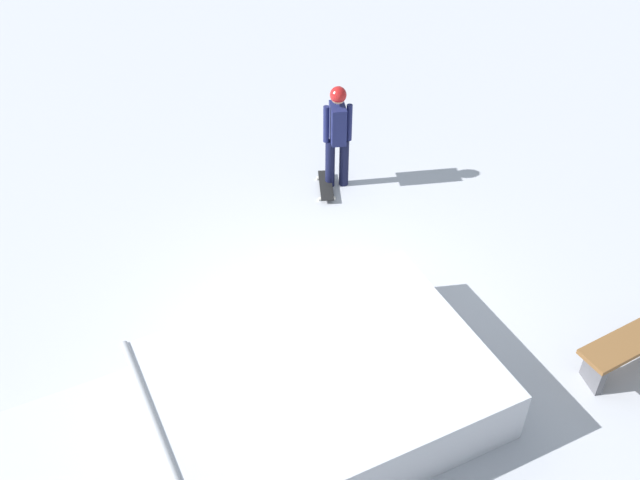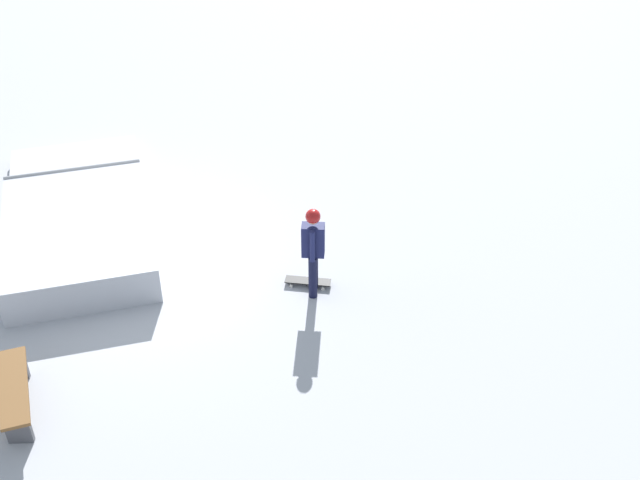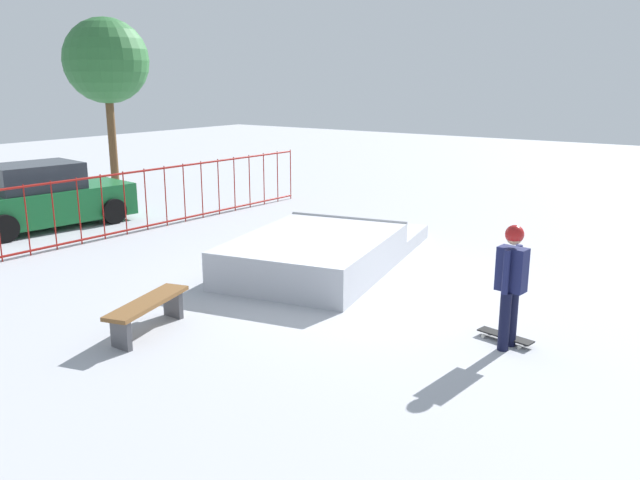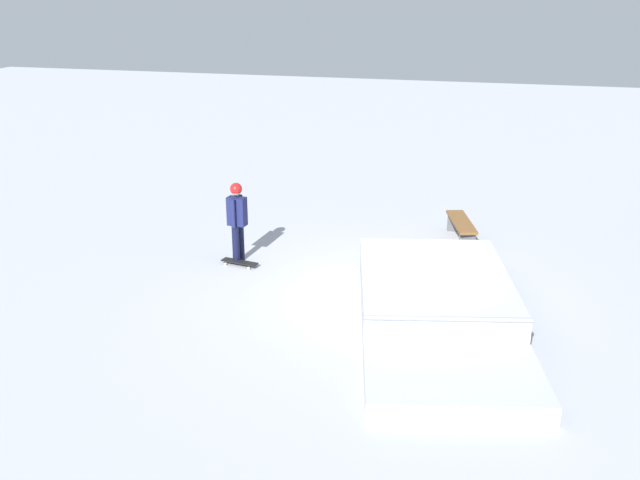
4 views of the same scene
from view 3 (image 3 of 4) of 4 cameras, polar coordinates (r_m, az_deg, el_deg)
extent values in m
plane|color=#A8AAB2|center=(11.49, 2.76, -4.17)|extent=(60.00, 60.00, 0.00)
cube|color=#B0B3BB|center=(12.23, -0.54, -1.32)|extent=(4.06, 3.29, 0.70)
cube|color=#B0B3BB|center=(14.71, 3.71, 0.49)|extent=(2.30, 2.92, 0.30)
cylinder|color=gray|center=(13.77, 2.48, 1.91)|extent=(0.62, 2.56, 0.08)
cylinder|color=black|center=(9.31, 16.54, -6.54)|extent=(0.15, 0.15, 0.82)
cylinder|color=black|center=(9.12, 15.94, -6.92)|extent=(0.15, 0.15, 0.82)
cube|color=#191E4C|center=(9.00, 16.55, -2.49)|extent=(0.26, 0.40, 0.60)
cylinder|color=#191E4C|center=(9.15, 17.03, -2.25)|extent=(0.09, 0.09, 0.60)
cylinder|color=#191E4C|center=(8.84, 16.06, -2.74)|extent=(0.09, 0.09, 0.60)
sphere|color=tan|center=(8.88, 16.75, 0.29)|extent=(0.22, 0.22, 0.22)
sphere|color=#A51919|center=(8.88, 16.77, 0.48)|extent=(0.25, 0.25, 0.25)
cube|color=black|center=(9.54, 16.01, -8.11)|extent=(0.34, 0.82, 0.02)
cylinder|color=silver|center=(9.53, 17.81, -8.61)|extent=(0.04, 0.06, 0.06)
cylinder|color=silver|center=(9.34, 17.13, -9.03)|extent=(0.04, 0.06, 0.06)
cylinder|color=silver|center=(9.78, 14.90, -7.82)|extent=(0.04, 0.06, 0.06)
cylinder|color=silver|center=(9.59, 14.18, -8.20)|extent=(0.04, 0.06, 0.06)
cylinder|color=maroon|center=(15.57, -17.88, 5.47)|extent=(12.53, 0.64, 0.05)
cylinder|color=maroon|center=(15.81, -17.51, 0.63)|extent=(12.53, 0.64, 0.05)
cylinder|color=maroon|center=(14.63, -24.40, 1.59)|extent=(0.03, 0.03, 1.50)
cylinder|color=maroon|center=(14.91, -22.39, 2.00)|extent=(0.03, 0.03, 1.50)
cylinder|color=maroon|center=(15.21, -20.45, 2.39)|extent=(0.03, 0.03, 1.50)
cylinder|color=maroon|center=(15.52, -18.59, 2.76)|extent=(0.03, 0.03, 1.50)
cylinder|color=maroon|center=(15.85, -16.80, 3.12)|extent=(0.03, 0.03, 1.50)
cylinder|color=maroon|center=(16.19, -15.09, 3.46)|extent=(0.03, 0.03, 1.50)
cylinder|color=maroon|center=(16.55, -13.44, 3.78)|extent=(0.03, 0.03, 1.50)
cylinder|color=maroon|center=(16.92, -11.87, 4.08)|extent=(0.03, 0.03, 1.50)
cylinder|color=maroon|center=(17.30, -10.36, 4.37)|extent=(0.03, 0.03, 1.50)
cylinder|color=maroon|center=(17.70, -8.92, 4.64)|extent=(0.03, 0.03, 1.50)
cylinder|color=maroon|center=(18.11, -7.54, 4.90)|extent=(0.03, 0.03, 1.50)
cylinder|color=maroon|center=(18.53, -6.23, 5.15)|extent=(0.03, 0.03, 1.50)
cylinder|color=maroon|center=(18.95, -4.97, 5.38)|extent=(0.03, 0.03, 1.50)
cylinder|color=maroon|center=(19.39, -3.76, 5.59)|extent=(0.03, 0.03, 1.50)
cylinder|color=maroon|center=(19.83, -2.61, 5.80)|extent=(0.03, 0.03, 1.50)
cube|color=brown|center=(9.70, -14.95, -5.34)|extent=(1.65, 0.82, 0.06)
cube|color=#4C4C51|center=(9.29, -17.13, -7.94)|extent=(0.08, 0.36, 0.42)
cube|color=#4C4C51|center=(10.29, -12.82, -5.50)|extent=(0.08, 0.36, 0.42)
cube|color=#196B33|center=(17.37, -23.04, 2.87)|extent=(4.30, 2.26, 0.80)
cube|color=#262B33|center=(17.18, -23.88, 5.12)|extent=(2.19, 1.77, 0.64)
cylinder|color=black|center=(18.73, -20.27, 3.11)|extent=(0.66, 0.31, 0.64)
cylinder|color=black|center=(17.24, -17.73, 2.44)|extent=(0.66, 0.31, 0.64)
cylinder|color=black|center=(16.15, -26.08, 0.91)|extent=(0.66, 0.31, 0.64)
cylinder|color=brown|center=(23.43, -17.85, 8.66)|extent=(0.27, 0.27, 3.32)
sphere|color=#2A6431|center=(23.36, -18.32, 14.77)|extent=(2.80, 2.80, 2.80)
camera|label=1|loc=(16.43, -13.51, 24.93)|focal=41.23mm
camera|label=2|loc=(7.22, -115.05, 50.09)|focal=47.10mm
camera|label=4|loc=(23.04, 16.14, 18.77)|focal=40.57mm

